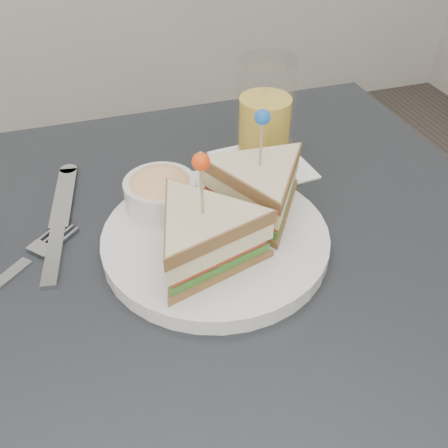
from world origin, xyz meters
TOP-DOWN VIEW (x-y plane):
  - table at (0.00, 0.00)m, footprint 0.80×0.80m
  - plate_meal at (0.01, 0.03)m, footprint 0.33×0.33m
  - cutlery_fork at (-0.22, 0.06)m, footprint 0.16×0.16m
  - cutlery_knife at (-0.17, 0.13)m, footprint 0.06×0.25m
  - drink_set at (0.12, 0.18)m, footprint 0.14×0.14m

SIDE VIEW (x-z plane):
  - table at x=0.00m, z-range 0.30..1.05m
  - cutlery_fork at x=-0.22m, z-range 0.75..0.76m
  - cutlery_knife at x=-0.17m, z-range 0.75..0.76m
  - plate_meal at x=0.01m, z-range 0.71..0.87m
  - drink_set at x=0.12m, z-range 0.74..0.90m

